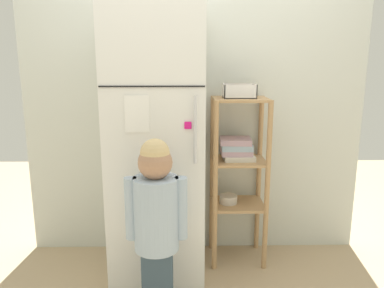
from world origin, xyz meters
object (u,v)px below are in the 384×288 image
at_px(pantry_shelf_unit, 237,164).
at_px(fruit_bin, 241,92).
at_px(child_standing, 156,213).
at_px(refrigerator, 157,147).

height_order(pantry_shelf_unit, fruit_bin, fruit_bin).
bearing_deg(child_standing, pantry_shelf_unit, 51.15).
distance_m(refrigerator, child_standing, 0.59).
relative_size(pantry_shelf_unit, fruit_bin, 5.48).
xyz_separation_m(refrigerator, pantry_shelf_unit, (0.57, 0.15, -0.16)).
xyz_separation_m(pantry_shelf_unit, fruit_bin, (0.01, -0.00, 0.52)).
height_order(child_standing, pantry_shelf_unit, pantry_shelf_unit).
bearing_deg(pantry_shelf_unit, refrigerator, -165.53).
bearing_deg(refrigerator, child_standing, -87.00).
xyz_separation_m(refrigerator, fruit_bin, (0.58, 0.15, 0.35)).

